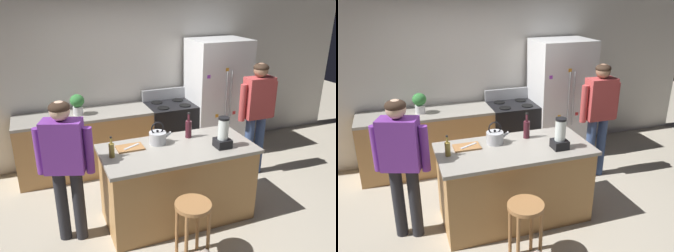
% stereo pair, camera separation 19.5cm
% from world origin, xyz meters
% --- Properties ---
extents(ground_plane, '(14.00, 14.00, 0.00)m').
position_xyz_m(ground_plane, '(0.00, 0.00, 0.00)').
color(ground_plane, '#B2A893').
extents(back_wall, '(8.00, 0.10, 2.70)m').
position_xyz_m(back_wall, '(0.00, 1.95, 1.35)').
color(back_wall, silver).
rests_on(back_wall, ground_plane).
extents(kitchen_island, '(1.75, 0.85, 0.92)m').
position_xyz_m(kitchen_island, '(0.00, 0.00, 0.46)').
color(kitchen_island, '#B7844C').
rests_on(kitchen_island, ground_plane).
extents(back_counter_run, '(2.00, 0.64, 0.92)m').
position_xyz_m(back_counter_run, '(-0.80, 1.55, 0.46)').
color(back_counter_run, '#B7844C').
rests_on(back_counter_run, ground_plane).
extents(refrigerator, '(0.90, 0.73, 1.89)m').
position_xyz_m(refrigerator, '(1.33, 1.50, 0.94)').
color(refrigerator, silver).
rests_on(refrigerator, ground_plane).
extents(stove_range, '(0.76, 0.65, 1.10)m').
position_xyz_m(stove_range, '(0.53, 1.52, 0.47)').
color(stove_range, black).
rests_on(stove_range, ground_plane).
extents(person_by_island_left, '(0.59, 0.34, 1.59)m').
position_xyz_m(person_by_island_left, '(-1.23, 0.05, 0.97)').
color(person_by_island_left, '#26262B').
rests_on(person_by_island_left, ground_plane).
extents(person_by_sink_right, '(0.59, 0.23, 1.68)m').
position_xyz_m(person_by_sink_right, '(1.47, 0.59, 1.02)').
color(person_by_sink_right, '#384C7A').
rests_on(person_by_sink_right, ground_plane).
extents(bar_stool, '(0.36, 0.36, 0.67)m').
position_xyz_m(bar_stool, '(-0.15, -0.74, 0.52)').
color(bar_stool, '#9E6B3D').
rests_on(bar_stool, ground_plane).
extents(potted_plant, '(0.20, 0.20, 0.30)m').
position_xyz_m(potted_plant, '(-0.89, 1.55, 1.09)').
color(potted_plant, silver).
rests_on(potted_plant, back_counter_run).
extents(blender_appliance, '(0.17, 0.17, 0.36)m').
position_xyz_m(blender_appliance, '(0.47, -0.18, 1.07)').
color(blender_appliance, black).
rests_on(blender_appliance, kitchen_island).
extents(bottle_wine, '(0.08, 0.08, 0.32)m').
position_xyz_m(bottle_wine, '(0.23, 0.22, 1.04)').
color(bottle_wine, '#471923').
rests_on(bottle_wine, kitchen_island).
extents(bottle_vinegar, '(0.06, 0.06, 0.24)m').
position_xyz_m(bottle_vinegar, '(-0.75, 0.03, 1.01)').
color(bottle_vinegar, olive).
rests_on(bottle_vinegar, kitchen_island).
extents(tea_kettle, '(0.28, 0.20, 0.27)m').
position_xyz_m(tea_kettle, '(-0.17, 0.18, 1.00)').
color(tea_kettle, '#B7BABF').
rests_on(tea_kettle, kitchen_island).
extents(cutting_board, '(0.30, 0.20, 0.02)m').
position_xyz_m(cutting_board, '(-0.51, 0.16, 0.93)').
color(cutting_board, '#9E6B3D').
rests_on(cutting_board, kitchen_island).
extents(chef_knife, '(0.21, 0.13, 0.01)m').
position_xyz_m(chef_knife, '(-0.49, 0.16, 0.94)').
color(chef_knife, '#B7BABF').
rests_on(chef_knife, cutting_board).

